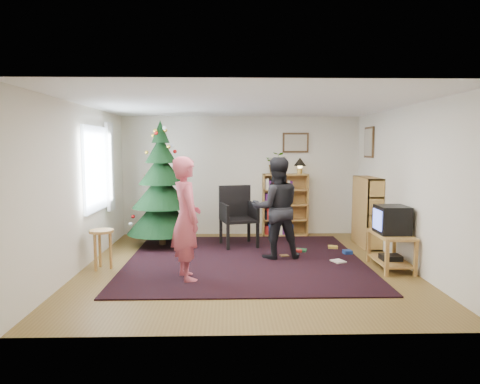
{
  "coord_description": "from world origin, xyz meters",
  "views": [
    {
      "loc": [
        -0.25,
        -6.56,
        1.86
      ],
      "look_at": [
        -0.07,
        0.64,
        1.1
      ],
      "focal_mm": 32.0,
      "sensor_mm": 36.0,
      "label": 1
    }
  ],
  "objects_px": {
    "stool": "(102,239)",
    "potted_plant": "(276,163)",
    "armchair": "(239,213)",
    "table_lamp": "(300,163)",
    "person_by_chair": "(276,208)",
    "crt_tv": "(392,220)",
    "tv_stand": "(391,248)",
    "bookshelf_back": "(285,204)",
    "picture_back": "(296,143)",
    "christmas_tree": "(162,194)",
    "picture_right": "(369,142)",
    "bookshelf_right": "(367,211)",
    "person_standing": "(186,219)"
  },
  "relations": [
    {
      "from": "person_by_chair",
      "to": "table_lamp",
      "type": "distance_m",
      "value": 2.12
    },
    {
      "from": "bookshelf_back",
      "to": "tv_stand",
      "type": "height_order",
      "value": "bookshelf_back"
    },
    {
      "from": "armchair",
      "to": "christmas_tree",
      "type": "bearing_deg",
      "value": 166.08
    },
    {
      "from": "picture_right",
      "to": "tv_stand",
      "type": "height_order",
      "value": "picture_right"
    },
    {
      "from": "picture_back",
      "to": "person_by_chair",
      "type": "xyz_separation_m",
      "value": [
        -0.62,
        -2.01,
        -1.1
      ]
    },
    {
      "from": "armchair",
      "to": "bookshelf_right",
      "type": "bearing_deg",
      "value": -16.82
    },
    {
      "from": "tv_stand",
      "to": "bookshelf_back",
      "type": "bearing_deg",
      "value": 116.92
    },
    {
      "from": "tv_stand",
      "to": "picture_back",
      "type": "bearing_deg",
      "value": 111.72
    },
    {
      "from": "stool",
      "to": "table_lamp",
      "type": "bearing_deg",
      "value": 35.67
    },
    {
      "from": "christmas_tree",
      "to": "armchair",
      "type": "xyz_separation_m",
      "value": [
        1.45,
        0.01,
        -0.36
      ]
    },
    {
      "from": "crt_tv",
      "to": "picture_right",
      "type": "bearing_deg",
      "value": 82.51
    },
    {
      "from": "picture_back",
      "to": "tv_stand",
      "type": "height_order",
      "value": "picture_back"
    },
    {
      "from": "picture_right",
      "to": "tv_stand",
      "type": "bearing_deg",
      "value": -97.41
    },
    {
      "from": "person_standing",
      "to": "person_by_chair",
      "type": "height_order",
      "value": "person_standing"
    },
    {
      "from": "bookshelf_back",
      "to": "stool",
      "type": "xyz_separation_m",
      "value": [
        -3.12,
        -2.46,
        -0.19
      ]
    },
    {
      "from": "armchair",
      "to": "stool",
      "type": "height_order",
      "value": "armchair"
    },
    {
      "from": "armchair",
      "to": "table_lamp",
      "type": "distance_m",
      "value": 1.83
    },
    {
      "from": "armchair",
      "to": "table_lamp",
      "type": "height_order",
      "value": "table_lamp"
    },
    {
      "from": "bookshelf_back",
      "to": "armchair",
      "type": "bearing_deg",
      "value": -137.88
    },
    {
      "from": "table_lamp",
      "to": "bookshelf_right",
      "type": "bearing_deg",
      "value": -42.06
    },
    {
      "from": "tv_stand",
      "to": "person_by_chair",
      "type": "bearing_deg",
      "value": 158.29
    },
    {
      "from": "bookshelf_right",
      "to": "picture_right",
      "type": "bearing_deg",
      "value": -17.94
    },
    {
      "from": "crt_tv",
      "to": "person_by_chair",
      "type": "distance_m",
      "value": 1.82
    },
    {
      "from": "crt_tv",
      "to": "bookshelf_back",
      "type": "bearing_deg",
      "value": 116.87
    },
    {
      "from": "bookshelf_back",
      "to": "armchair",
      "type": "distance_m",
      "value": 1.35
    },
    {
      "from": "tv_stand",
      "to": "person_by_chair",
      "type": "height_order",
      "value": "person_by_chair"
    },
    {
      "from": "picture_back",
      "to": "table_lamp",
      "type": "bearing_deg",
      "value": -61.19
    },
    {
      "from": "bookshelf_back",
      "to": "crt_tv",
      "type": "distance_m",
      "value": 2.86
    },
    {
      "from": "tv_stand",
      "to": "table_lamp",
      "type": "height_order",
      "value": "table_lamp"
    },
    {
      "from": "picture_back",
      "to": "crt_tv",
      "type": "height_order",
      "value": "picture_back"
    },
    {
      "from": "stool",
      "to": "potted_plant",
      "type": "relative_size",
      "value": 1.35
    },
    {
      "from": "picture_right",
      "to": "bookshelf_right",
      "type": "bearing_deg",
      "value": -107.94
    },
    {
      "from": "armchair",
      "to": "person_by_chair",
      "type": "bearing_deg",
      "value": -72.57
    },
    {
      "from": "tv_stand",
      "to": "person_by_chair",
      "type": "xyz_separation_m",
      "value": [
        -1.69,
        0.67,
        0.52
      ]
    },
    {
      "from": "person_by_chair",
      "to": "table_lamp",
      "type": "xyz_separation_m",
      "value": [
        0.7,
        1.88,
        0.68
      ]
    },
    {
      "from": "bookshelf_right",
      "to": "table_lamp",
      "type": "distance_m",
      "value": 1.73
    },
    {
      "from": "armchair",
      "to": "picture_right",
      "type": "bearing_deg",
      "value": -7.36
    },
    {
      "from": "christmas_tree",
      "to": "stool",
      "type": "distance_m",
      "value": 1.76
    },
    {
      "from": "crt_tv",
      "to": "person_by_chair",
      "type": "xyz_separation_m",
      "value": [
        -1.69,
        0.67,
        0.09
      ]
    },
    {
      "from": "potted_plant",
      "to": "table_lamp",
      "type": "xyz_separation_m",
      "value": [
        0.5,
        -0.0,
        0.0
      ]
    },
    {
      "from": "person_standing",
      "to": "table_lamp",
      "type": "xyz_separation_m",
      "value": [
        2.08,
        3.01,
        0.66
      ]
    },
    {
      "from": "bookshelf_right",
      "to": "tv_stand",
      "type": "distance_m",
      "value": 1.59
    },
    {
      "from": "crt_tv",
      "to": "stool",
      "type": "xyz_separation_m",
      "value": [
        -4.42,
        0.09,
        -0.29
      ]
    },
    {
      "from": "armchair",
      "to": "table_lamp",
      "type": "xyz_separation_m",
      "value": [
        1.3,
        0.9,
        0.91
      ]
    },
    {
      "from": "christmas_tree",
      "to": "bookshelf_back",
      "type": "relative_size",
      "value": 1.81
    },
    {
      "from": "tv_stand",
      "to": "stool",
      "type": "relative_size",
      "value": 1.42
    },
    {
      "from": "armchair",
      "to": "potted_plant",
      "type": "xyz_separation_m",
      "value": [
        0.8,
        0.9,
        0.91
      ]
    },
    {
      "from": "tv_stand",
      "to": "christmas_tree",
      "type": "bearing_deg",
      "value": 156.4
    },
    {
      "from": "person_standing",
      "to": "bookshelf_right",
      "type": "bearing_deg",
      "value": -79.38
    },
    {
      "from": "bookshelf_right",
      "to": "potted_plant",
      "type": "distance_m",
      "value": 2.09
    }
  ]
}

